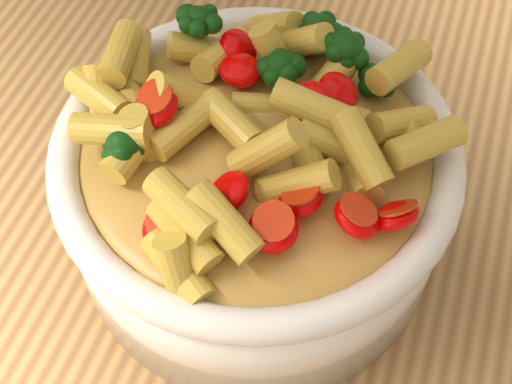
% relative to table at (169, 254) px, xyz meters
% --- Properties ---
extents(table, '(1.20, 0.80, 0.90)m').
position_rel_table_xyz_m(table, '(0.00, 0.00, 0.00)').
color(table, tan).
rests_on(table, ground).
extents(serving_bowl, '(0.24, 0.24, 0.10)m').
position_rel_table_xyz_m(serving_bowl, '(0.08, -0.02, 0.15)').
color(serving_bowl, white).
rests_on(serving_bowl, table).
extents(pasta_salad, '(0.19, 0.19, 0.04)m').
position_rel_table_xyz_m(pasta_salad, '(0.08, -0.02, 0.22)').
color(pasta_salad, gold).
rests_on(pasta_salad, serving_bowl).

